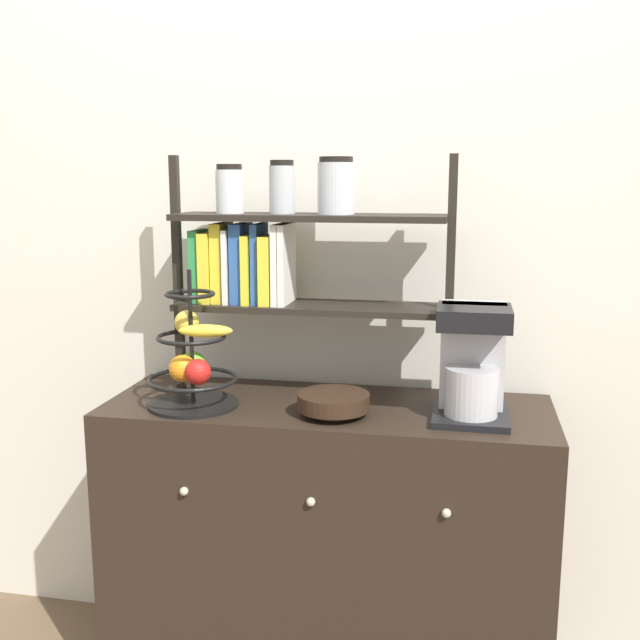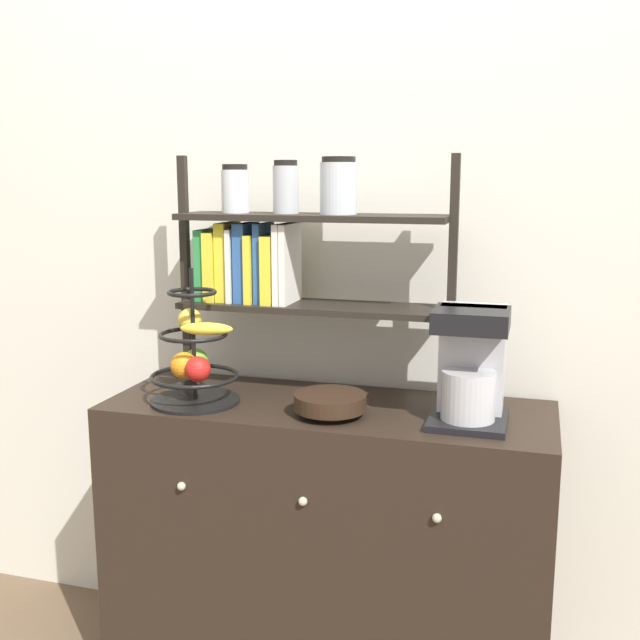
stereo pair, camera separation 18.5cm
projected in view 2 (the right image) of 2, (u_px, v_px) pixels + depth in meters
wall_back at (351, 247)px, 2.30m from camera, size 7.00×0.05×2.60m
sideboard at (327, 547)px, 2.21m from camera, size 1.27×0.47×0.87m
coffee_maker at (471, 366)px, 1.96m from camera, size 0.20×0.22×0.31m
fruit_stand at (194, 359)px, 2.13m from camera, size 0.26×0.26×0.39m
wooden_bowl at (330, 403)px, 2.03m from camera, size 0.20×0.20×0.06m
shelf_hutch at (281, 250)px, 2.17m from camera, size 0.83×0.20×0.70m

